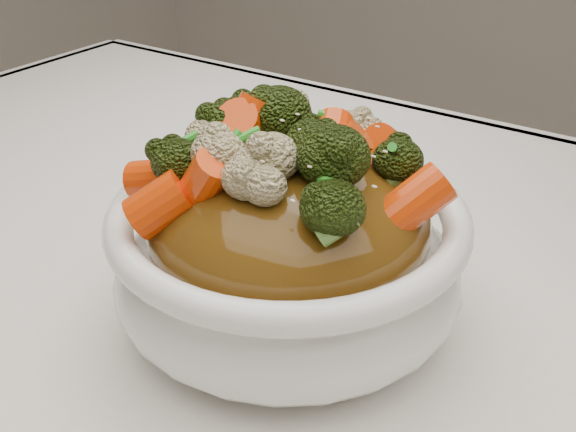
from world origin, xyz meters
The scene contains 8 objects.
tablecloth centered at (0.00, 0.00, 0.73)m, with size 1.20×0.80×0.04m, color white.
bowl centered at (0.01, -0.01, 0.79)m, with size 0.22×0.22×0.09m, color white, non-canonical shape.
sauce_base centered at (0.01, -0.01, 0.82)m, with size 0.18×0.18×0.10m, color #57370E.
carrots centered at (0.01, -0.01, 0.89)m, with size 0.18×0.18×0.05m, color #E23F07, non-canonical shape.
broccoli centered at (0.01, -0.01, 0.89)m, with size 0.18×0.18×0.05m, color black, non-canonical shape.
cauliflower centered at (0.01, -0.01, 0.89)m, with size 0.18×0.18×0.04m, color #CABB8A, non-canonical shape.
scallions centered at (0.01, -0.01, 0.89)m, with size 0.13×0.13×0.02m, color #24881F, non-canonical shape.
sesame_seeds centered at (0.01, -0.01, 0.89)m, with size 0.16×0.16×0.01m, color beige, non-canonical shape.
Camera 1 is at (0.21, -0.31, 1.04)m, focal length 42.00 mm.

